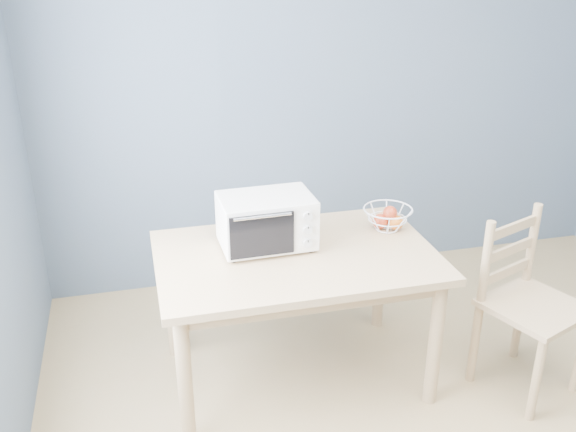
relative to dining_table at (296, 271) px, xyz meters
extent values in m
cube|color=slate|center=(0.64, 1.18, 0.65)|extent=(4.00, 0.01, 2.60)
cube|color=tan|center=(0.00, 0.00, 0.08)|extent=(1.40, 0.90, 0.04)
cylinder|color=tan|center=(-0.62, -0.37, -0.29)|extent=(0.07, 0.07, 0.71)
cylinder|color=tan|center=(0.62, -0.37, -0.29)|extent=(0.07, 0.07, 0.71)
cylinder|color=tan|center=(-0.62, 0.37, -0.29)|extent=(0.07, 0.07, 0.71)
cylinder|color=tan|center=(0.62, 0.37, -0.29)|extent=(0.07, 0.07, 0.71)
cube|color=white|center=(-0.13, 0.11, 0.25)|extent=(0.48, 0.33, 0.26)
cube|color=black|center=(-0.19, 0.11, 0.24)|extent=(0.31, 0.28, 0.20)
cube|color=black|center=(-0.18, -0.05, 0.24)|extent=(0.32, 0.02, 0.22)
cylinder|color=silver|center=(-0.18, -0.07, 0.35)|extent=(0.28, 0.02, 0.01)
cube|color=white|center=(0.04, -0.03, 0.25)|extent=(0.13, 0.01, 0.24)
cylinder|color=black|center=(-0.32, -0.01, 0.11)|extent=(0.02, 0.02, 0.02)
cylinder|color=black|center=(0.07, 0.00, 0.11)|extent=(0.02, 0.02, 0.02)
cylinder|color=black|center=(-0.33, 0.23, 0.11)|extent=(0.02, 0.02, 0.02)
cylinder|color=black|center=(0.07, 0.24, 0.11)|extent=(0.02, 0.02, 0.02)
cylinder|color=silver|center=(0.05, -0.05, 0.32)|extent=(0.05, 0.02, 0.05)
cylinder|color=silver|center=(0.05, -0.05, 0.25)|extent=(0.05, 0.02, 0.05)
cylinder|color=silver|center=(0.05, -0.05, 0.17)|extent=(0.05, 0.02, 0.05)
torus|color=white|center=(0.55, 0.15, 0.22)|extent=(0.34, 0.34, 0.01)
torus|color=white|center=(0.55, 0.15, 0.16)|extent=(0.27, 0.27, 0.01)
torus|color=white|center=(0.55, 0.15, 0.11)|extent=(0.16, 0.16, 0.01)
sphere|color=red|center=(0.51, 0.16, 0.15)|extent=(0.08, 0.08, 0.08)
sphere|color=#C55E17|center=(0.59, 0.13, 0.15)|extent=(0.08, 0.08, 0.08)
sphere|color=tan|center=(0.56, 0.21, 0.15)|extent=(0.08, 0.08, 0.08)
sphere|color=red|center=(0.56, 0.15, 0.20)|extent=(0.08, 0.08, 0.08)
cube|color=tan|center=(1.15, -0.38, -0.16)|extent=(0.57, 0.57, 0.03)
cylinder|color=tan|center=(1.05, -0.62, -0.41)|extent=(0.05, 0.05, 0.47)
cylinder|color=tan|center=(0.91, -0.27, -0.41)|extent=(0.05, 0.05, 0.47)
cylinder|color=tan|center=(1.26, -0.13, -0.41)|extent=(0.05, 0.05, 0.47)
cylinder|color=tan|center=(0.91, -0.27, 0.06)|extent=(0.05, 0.05, 0.47)
cylinder|color=tan|center=(1.26, -0.13, 0.06)|extent=(0.05, 0.05, 0.47)
cube|color=tan|center=(1.08, -0.20, -0.04)|extent=(0.36, 0.15, 0.05)
cube|color=tan|center=(1.08, -0.20, 0.08)|extent=(0.36, 0.15, 0.05)
cube|color=tan|center=(1.08, -0.20, 0.21)|extent=(0.36, 0.15, 0.05)
camera|label=1|loc=(-0.75, -2.77, 1.57)|focal=40.00mm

